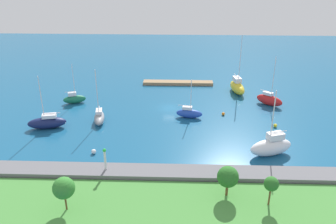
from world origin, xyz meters
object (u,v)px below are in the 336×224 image
Objects in this scene: harbor_beacon at (105,157)px; mooring_buoy_orange at (223,114)px; pier_dock at (178,83)px; mooring_buoy_white at (94,152)px; park_tree_midwest at (228,177)px; sailboat_red_east_end at (269,100)px; sailboat_yellow_lone_north at (237,87)px; sailboat_navy_lone_south at (47,122)px; park_tree_center at (271,184)px; mooring_buoy_yellow at (275,126)px; park_tree_west at (64,188)px; sailboat_white_outer_mooring at (271,146)px; sailboat_blue_inner_mooring at (189,113)px; sailboat_green_mid_basin at (74,99)px; sailboat_gray_center_basin at (99,117)px.

harbor_beacon is 5.39× the size of mooring_buoy_orange.
pier_dock is 22.40m from mooring_buoy_orange.
park_tree_midwest is at bearing 150.95° from mooring_buoy_white.
pier_dock is 25.69m from sailboat_red_east_end.
sailboat_yellow_lone_north is 21.79× the size of mooring_buoy_orange.
park_tree_center is at bearing 136.49° from sailboat_navy_lone_south.
mooring_buoy_yellow is at bearing 151.26° from mooring_buoy_orange.
park_tree_west is 36.07m from sailboat_white_outer_mooring.
park_tree_midwest is at bearing -71.50° from sailboat_blue_inner_mooring.
park_tree_west is 42.25m from mooring_buoy_orange.
sailboat_red_east_end is 12.98m from mooring_buoy_orange.
sailboat_navy_lone_south is (34.12, -22.22, -2.80)m from park_tree_midwest.
sailboat_green_mid_basin is 14.00× the size of mooring_buoy_orange.
sailboat_green_mid_basin is 40.82m from sailboat_yellow_lone_north.
pier_dock is at bearing -111.62° from mooring_buoy_white.
sailboat_green_mid_basin reaches higher than pier_dock.
sailboat_blue_inner_mooring is at bearing -70.76° from park_tree_center.
mooring_buoy_yellow is at bearing -141.25° from park_tree_west.
mooring_buoy_yellow is at bearing -161.38° from mooring_buoy_white.
sailboat_white_outer_mooring is at bearing -45.84° from sailboat_green_mid_basin.
sailboat_red_east_end is 15.93× the size of mooring_buoy_yellow.
sailboat_red_east_end is (-48.26, -13.77, 0.06)m from sailboat_navy_lone_south.
sailboat_red_east_end is at bearing 30.60° from sailboat_blue_inner_mooring.
park_tree_midwest is 0.53× the size of sailboat_blue_inner_mooring.
sailboat_red_east_end is at bearing -151.66° from mooring_buoy_orange.
park_tree_west is 27.99m from park_tree_center.
sailboat_yellow_lone_north is at bearing -105.60° from sailboat_white_outer_mooring.
sailboat_yellow_lone_north is at bearing 110.65° from sailboat_gray_center_basin.
park_tree_center is at bearing 161.22° from park_tree_midwest.
harbor_beacon is 25.29m from park_tree_center.
sailboat_navy_lone_south is at bearing 11.69° from mooring_buoy_orange.
sailboat_navy_lone_south is at bearing 46.00° from pier_dock.
mooring_buoy_orange is (10.16, -5.57, -0.03)m from mooring_buoy_yellow.
sailboat_gray_center_basin reaches higher than park_tree_center.
sailboat_blue_inner_mooring is at bearing -119.34° from sailboat_red_east_end.
sailboat_blue_inner_mooring is 23.61m from mooring_buoy_white.
park_tree_midwest is at bearing 62.02° from mooring_buoy_yellow.
park_tree_midwest is (-22.27, -3.94, -0.38)m from park_tree_west.
sailboat_yellow_lone_north is (-39.93, -8.43, 0.47)m from sailboat_green_mid_basin.
harbor_beacon is at bearing 31.19° from mooring_buoy_yellow.
park_tree_center is at bearing 152.89° from mooring_buoy_white.
sailboat_gray_center_basin is at bearing -39.00° from sailboat_white_outer_mooring.
sailboat_white_outer_mooring is at bearing -63.08° from sailboat_red_east_end.
sailboat_navy_lone_south is 29.85m from sailboat_blue_inner_mooring.
pier_dock is at bearing -83.86° from sailboat_white_outer_mooring.
park_tree_west is at bearing 53.49° from mooring_buoy_orange.
sailboat_gray_center_basin is at bearing -68.32° from sailboat_green_mid_basin.
sailboat_navy_lone_south is at bearing -73.98° from sailboat_yellow_lone_north.
sailboat_red_east_end is at bearing -16.99° from sailboat_green_mid_basin.
pier_dock is 38.27m from sailboat_navy_lone_south.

